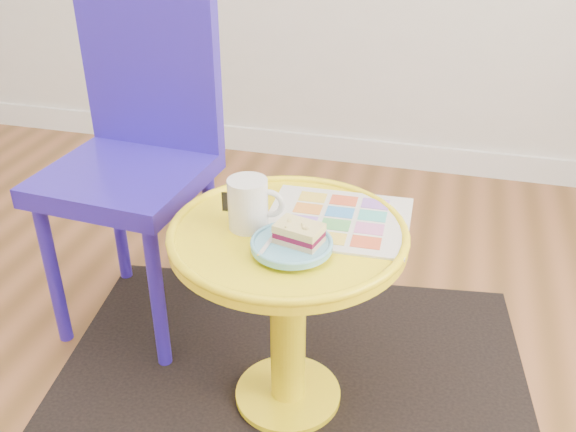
% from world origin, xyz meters
% --- Properties ---
extents(rug, '(1.43, 1.26, 0.01)m').
position_xyz_m(rug, '(0.41, 0.44, 0.00)').
color(rug, black).
rests_on(rug, ground).
extents(side_table, '(0.55, 0.55, 0.52)m').
position_xyz_m(side_table, '(0.41, 0.44, 0.38)').
color(side_table, yellow).
rests_on(side_table, ground).
extents(chair, '(0.46, 0.46, 0.96)m').
position_xyz_m(chair, '(-0.12, 0.74, 0.55)').
color(chair, '#2D1BB3').
rests_on(chair, ground).
extents(newspaper, '(0.34, 0.30, 0.01)m').
position_xyz_m(newspaper, '(0.51, 0.52, 0.53)').
color(newspaper, silver).
rests_on(newspaper, side_table).
extents(mug, '(0.13, 0.09, 0.12)m').
position_xyz_m(mug, '(0.32, 0.44, 0.59)').
color(mug, silver).
rests_on(mug, side_table).
extents(plate, '(0.18, 0.18, 0.02)m').
position_xyz_m(plate, '(0.44, 0.36, 0.54)').
color(plate, '#63B1D1').
rests_on(plate, newspaper).
extents(cake_slice, '(0.11, 0.09, 0.04)m').
position_xyz_m(cake_slice, '(0.46, 0.36, 0.57)').
color(cake_slice, '#D3BC8C').
rests_on(cake_slice, plate).
extents(fork, '(0.03, 0.14, 0.00)m').
position_xyz_m(fork, '(0.40, 0.36, 0.55)').
color(fork, silver).
rests_on(fork, plate).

